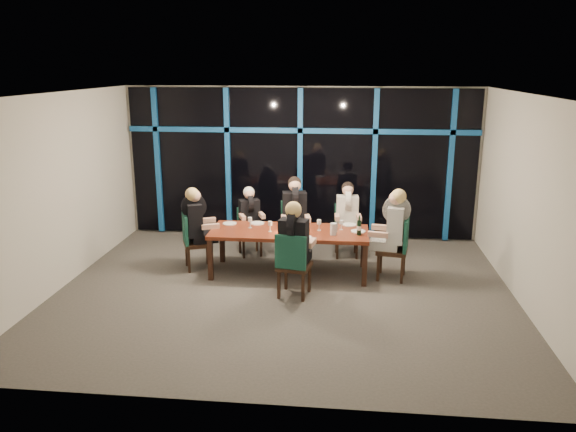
{
  "coord_description": "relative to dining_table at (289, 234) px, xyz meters",
  "views": [
    {
      "loc": [
        0.91,
        -8.04,
        3.4
      ],
      "look_at": [
        0.0,
        0.6,
        1.05
      ],
      "focal_mm": 35.0,
      "sensor_mm": 36.0,
      "label": 1
    }
  ],
  "objects": [
    {
      "name": "chair_far_right",
      "position": [
        0.95,
        1.07,
        -0.16
      ],
      "size": [
        0.46,
        0.46,
        0.94
      ],
      "rotation": [
        0.0,
        0.0,
        0.07
      ],
      "color": "black",
      "rests_on": "ground"
    },
    {
      "name": "diner_near_mid",
      "position": [
        0.17,
        -0.93,
        0.28
      ],
      "size": [
        0.55,
        0.67,
        0.99
      ],
      "rotation": [
        0.0,
        0.0,
        2.96
      ],
      "color": "black",
      "rests_on": "ground"
    },
    {
      "name": "diner_far_mid",
      "position": [
        0.02,
        0.8,
        0.29
      ],
      "size": [
        0.55,
        0.67,
        0.99
      ],
      "rotation": [
        0.0,
        0.0,
        0.18
      ],
      "color": "black",
      "rests_on": "ground"
    },
    {
      "name": "plate_end_left",
      "position": [
        -1.06,
        0.28,
        0.08
      ],
      "size": [
        0.24,
        0.24,
        0.01
      ],
      "primitive_type": "cylinder",
      "color": "white",
      "rests_on": "dining_table"
    },
    {
      "name": "water_pitcher",
      "position": [
        0.73,
        -0.17,
        0.16
      ],
      "size": [
        0.12,
        0.11,
        0.19
      ],
      "rotation": [
        0.0,
        0.0,
        -0.3
      ],
      "color": "silver",
      "rests_on": "dining_table"
    },
    {
      "name": "diner_far_left",
      "position": [
        -0.81,
        0.87,
        0.15
      ],
      "size": [
        0.54,
        0.59,
        0.84
      ],
      "rotation": [
        0.0,
        0.0,
        0.4
      ],
      "color": "black",
      "rests_on": "ground"
    },
    {
      "name": "wine_glass_e",
      "position": [
        0.85,
        0.13,
        0.19
      ],
      "size": [
        0.06,
        0.06,
        0.16
      ],
      "color": "white",
      "rests_on": "dining_table"
    },
    {
      "name": "diner_end_right",
      "position": [
        1.69,
        -0.06,
        0.3
      ],
      "size": [
        0.68,
        0.55,
        1.0
      ],
      "rotation": [
        0.0,
        0.0,
        4.54
      ],
      "color": "black",
      "rests_on": "ground"
    },
    {
      "name": "wine_bottle",
      "position": [
        1.14,
        -0.14,
        0.19
      ],
      "size": [
        0.07,
        0.07,
        0.32
      ],
      "rotation": [
        0.0,
        0.0,
        0.39
      ],
      "color": "black",
      "rests_on": "dining_table"
    },
    {
      "name": "chair_end_left",
      "position": [
        -1.66,
        0.03,
        -0.14
      ],
      "size": [
        0.59,
        0.59,
        0.97
      ],
      "rotation": [
        0.0,
        0.0,
        1.96
      ],
      "color": "black",
      "rests_on": "ground"
    },
    {
      "name": "chair_far_left",
      "position": [
        -0.84,
        0.94,
        -0.2
      ],
      "size": [
        0.53,
        0.53,
        0.87
      ],
      "rotation": [
        0.0,
        0.0,
        0.4
      ],
      "color": "black",
      "rests_on": "ground"
    },
    {
      "name": "plate_end_right",
      "position": [
        1.13,
        0.04,
        0.08
      ],
      "size": [
        0.24,
        0.24,
        0.01
      ],
      "primitive_type": "cylinder",
      "color": "white",
      "rests_on": "dining_table"
    },
    {
      "name": "tea_light",
      "position": [
        -0.1,
        -0.13,
        0.08
      ],
      "size": [
        0.05,
        0.05,
        0.03
      ],
      "primitive_type": "cylinder",
      "color": "#F99F4A",
      "rests_on": "dining_table"
    },
    {
      "name": "plate_far_left",
      "position": [
        -0.59,
        0.35,
        0.08
      ],
      "size": [
        0.24,
        0.24,
        0.01
      ],
      "primitive_type": "cylinder",
      "color": "white",
      "rests_on": "dining_table"
    },
    {
      "name": "wine_glass_c",
      "position": [
        0.49,
        0.05,
        0.2
      ],
      "size": [
        0.07,
        0.07,
        0.18
      ],
      "color": "white",
      "rests_on": "dining_table"
    },
    {
      "name": "wine_glass_b",
      "position": [
        0.12,
        0.07,
        0.19
      ],
      "size": [
        0.06,
        0.06,
        0.16
      ],
      "color": "silver",
      "rests_on": "dining_table"
    },
    {
      "name": "room",
      "position": [
        0.0,
        -0.8,
        1.34
      ],
      "size": [
        7.04,
        7.0,
        3.02
      ],
      "color": "#57534D",
      "rests_on": "ground"
    },
    {
      "name": "chair_end_right",
      "position": [
        1.78,
        -0.07,
        -0.11
      ],
      "size": [
        0.55,
        0.55,
        1.03
      ],
      "rotation": [
        0.0,
        0.0,
        4.54
      ],
      "color": "black",
      "rests_on": "ground"
    },
    {
      "name": "diner_end_left",
      "position": [
        -1.58,
        0.06,
        0.25
      ],
      "size": [
        0.67,
        0.6,
        0.95
      ],
      "rotation": [
        0.0,
        0.0,
        1.96
      ],
      "color": "black",
      "rests_on": "ground"
    },
    {
      "name": "chair_far_mid",
      "position": [
        -0.0,
        0.89,
        -0.12
      ],
      "size": [
        0.55,
        0.55,
        1.01
      ],
      "rotation": [
        0.0,
        0.0,
        0.18
      ],
      "color": "black",
      "rests_on": "ground"
    },
    {
      "name": "wine_glass_d",
      "position": [
        -0.67,
        0.08,
        0.2
      ],
      "size": [
        0.07,
        0.07,
        0.18
      ],
      "color": "white",
      "rests_on": "dining_table"
    },
    {
      "name": "wine_glass_a",
      "position": [
        -0.3,
        -0.1,
        0.19
      ],
      "size": [
        0.07,
        0.07,
        0.17
      ],
      "color": "silver",
      "rests_on": "dining_table"
    },
    {
      "name": "chair_near_mid",
      "position": [
        0.16,
        -1.02,
        -0.12
      ],
      "size": [
        0.55,
        0.55,
        1.01
      ],
      "rotation": [
        0.0,
        0.0,
        2.96
      ],
      "color": "black",
      "rests_on": "ground"
    },
    {
      "name": "dining_table",
      "position": [
        0.0,
        0.0,
        0.0
      ],
      "size": [
        2.6,
        1.0,
        0.75
      ],
      "color": "maroon",
      "rests_on": "ground"
    },
    {
      "name": "diner_far_right",
      "position": [
        0.95,
        0.99,
        0.22
      ],
      "size": [
        0.48,
        0.6,
        0.91
      ],
      "rotation": [
        0.0,
        0.0,
        0.07
      ],
      "color": "silver",
      "rests_on": "ground"
    },
    {
      "name": "plate_near_mid",
      "position": [
        0.28,
        -0.38,
        0.08
      ],
      "size": [
        0.24,
        0.24,
        0.01
      ],
      "primitive_type": "cylinder",
      "color": "white",
      "rests_on": "dining_table"
    },
    {
      "name": "plate_far_mid",
      "position": [
        0.12,
        0.25,
        0.08
      ],
      "size": [
        0.24,
        0.24,
        0.01
      ],
      "primitive_type": "cylinder",
      "color": "white",
      "rests_on": "dining_table"
    },
    {
      "name": "window_wall",
      "position": [
        0.01,
        2.13,
        0.87
      ],
      "size": [
        6.86,
        0.43,
        2.94
      ],
      "color": "black",
      "rests_on": "ground"
    },
    {
      "name": "plate_far_right",
      "position": [
        0.99,
        0.42,
        0.08
      ],
      "size": [
        0.24,
        0.24,
        0.01
      ],
      "primitive_type": "cylinder",
      "color": "white",
      "rests_on": "dining_table"
    }
  ]
}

